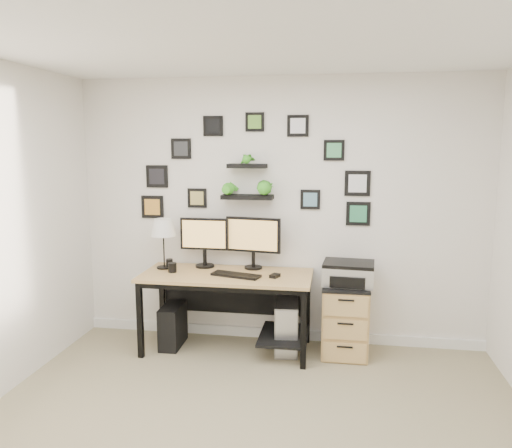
% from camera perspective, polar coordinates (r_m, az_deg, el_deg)
% --- Properties ---
extents(room, '(4.00, 4.00, 4.00)m').
position_cam_1_polar(room, '(5.20, 2.54, -12.38)').
color(room, tan).
rests_on(room, ground).
extents(desk, '(1.60, 0.70, 0.75)m').
position_cam_1_polar(desk, '(4.78, -2.87, -7.05)').
color(desk, tan).
rests_on(desk, ground).
extents(monitor_left, '(0.48, 0.19, 0.49)m').
position_cam_1_polar(monitor_left, '(4.93, -5.93, -1.67)').
color(monitor_left, black).
rests_on(monitor_left, desk).
extents(monitor_right, '(0.54, 0.20, 0.51)m').
position_cam_1_polar(monitor_right, '(4.84, -0.33, -1.66)').
color(monitor_right, black).
rests_on(monitor_right, desk).
extents(keyboard, '(0.48, 0.26, 0.02)m').
position_cam_1_polar(keyboard, '(4.63, -2.31, -5.85)').
color(keyboard, black).
rests_on(keyboard, desk).
extents(mouse, '(0.10, 0.12, 0.03)m').
position_cam_1_polar(mouse, '(4.59, 2.17, -5.93)').
color(mouse, black).
rests_on(mouse, desk).
extents(table_lamp, '(0.24, 0.24, 0.49)m').
position_cam_1_polar(table_lamp, '(4.93, -10.56, -0.53)').
color(table_lamp, black).
rests_on(table_lamp, desk).
extents(mug, '(0.08, 0.08, 0.09)m').
position_cam_1_polar(mug, '(4.83, -9.54, -4.93)').
color(mug, black).
rests_on(mug, desk).
extents(pen_cup, '(0.07, 0.07, 0.09)m').
position_cam_1_polar(pen_cup, '(5.01, -9.86, -4.44)').
color(pen_cup, black).
rests_on(pen_cup, desk).
extents(pc_tower_black, '(0.19, 0.41, 0.41)m').
position_cam_1_polar(pc_tower_black, '(5.04, -9.49, -11.36)').
color(pc_tower_black, black).
rests_on(pc_tower_black, ground).
extents(pc_tower_grey, '(0.25, 0.50, 0.48)m').
position_cam_1_polar(pc_tower_grey, '(4.87, 3.54, -11.51)').
color(pc_tower_grey, gray).
rests_on(pc_tower_grey, ground).
extents(file_cabinet, '(0.43, 0.53, 0.67)m').
position_cam_1_polar(file_cabinet, '(4.83, 10.12, -10.64)').
color(file_cabinet, tan).
rests_on(file_cabinet, ground).
extents(printer, '(0.49, 0.40, 0.21)m').
position_cam_1_polar(printer, '(4.71, 10.53, -5.56)').
color(printer, silver).
rests_on(printer, file_cabinet).
extents(wall_decor, '(2.29, 0.18, 1.07)m').
position_cam_1_polar(wall_decor, '(4.84, -0.62, 5.55)').
color(wall_decor, black).
rests_on(wall_decor, ground).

